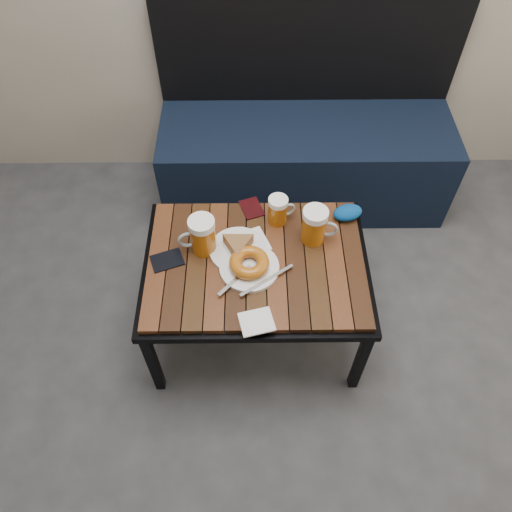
{
  "coord_description": "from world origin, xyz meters",
  "views": [
    {
      "loc": [
        -0.02,
        -0.16,
        1.94
      ],
      "look_at": [
        -0.01,
        0.94,
        0.5
      ],
      "focal_mm": 35.0,
      "sensor_mm": 36.0,
      "label": 1
    }
  ],
  "objects_px": {
    "plate_bagel": "(249,265)",
    "bench": "(304,152)",
    "beer_mug_centre": "(278,210)",
    "passport_navy": "(167,260)",
    "beer_mug_left": "(202,235)",
    "knit_pouch": "(348,213)",
    "cafe_table": "(256,268)",
    "beer_mug_right": "(315,225)",
    "plate_pie": "(238,247)",
    "passport_burgundy": "(252,208)"
  },
  "relations": [
    {
      "from": "plate_bagel",
      "to": "bench",
      "type": "bearing_deg",
      "value": 72.28
    },
    {
      "from": "bench",
      "to": "plate_bagel",
      "type": "relative_size",
      "value": 5.16
    },
    {
      "from": "beer_mug_centre",
      "to": "passport_navy",
      "type": "height_order",
      "value": "beer_mug_centre"
    },
    {
      "from": "beer_mug_left",
      "to": "knit_pouch",
      "type": "height_order",
      "value": "beer_mug_left"
    },
    {
      "from": "bench",
      "to": "cafe_table",
      "type": "relative_size",
      "value": 1.67
    },
    {
      "from": "cafe_table",
      "to": "plate_bagel",
      "type": "bearing_deg",
      "value": -123.58
    },
    {
      "from": "beer_mug_right",
      "to": "passport_navy",
      "type": "xyz_separation_m",
      "value": [
        -0.55,
        -0.1,
        -0.07
      ]
    },
    {
      "from": "bench",
      "to": "plate_pie",
      "type": "height_order",
      "value": "bench"
    },
    {
      "from": "beer_mug_centre",
      "to": "plate_pie",
      "type": "distance_m",
      "value": 0.22
    },
    {
      "from": "passport_navy",
      "to": "cafe_table",
      "type": "bearing_deg",
      "value": 69.03
    },
    {
      "from": "beer_mug_right",
      "to": "knit_pouch",
      "type": "bearing_deg",
      "value": 44.65
    },
    {
      "from": "beer_mug_right",
      "to": "plate_bagel",
      "type": "relative_size",
      "value": 0.56
    },
    {
      "from": "bench",
      "to": "knit_pouch",
      "type": "height_order",
      "value": "bench"
    },
    {
      "from": "passport_burgundy",
      "to": "beer_mug_right",
      "type": "bearing_deg",
      "value": -53.36
    },
    {
      "from": "cafe_table",
      "to": "knit_pouch",
      "type": "bearing_deg",
      "value": 30.44
    },
    {
      "from": "passport_navy",
      "to": "plate_pie",
      "type": "bearing_deg",
      "value": 78.73
    },
    {
      "from": "plate_bagel",
      "to": "knit_pouch",
      "type": "height_order",
      "value": "plate_bagel"
    },
    {
      "from": "passport_burgundy",
      "to": "plate_bagel",
      "type": "bearing_deg",
      "value": -111.39
    },
    {
      "from": "passport_navy",
      "to": "passport_burgundy",
      "type": "height_order",
      "value": "same"
    },
    {
      "from": "beer_mug_centre",
      "to": "plate_pie",
      "type": "bearing_deg",
      "value": -154.98
    },
    {
      "from": "beer_mug_centre",
      "to": "knit_pouch",
      "type": "bearing_deg",
      "value": -15.75
    },
    {
      "from": "plate_bagel",
      "to": "plate_pie",
      "type": "bearing_deg",
      "value": 116.84
    },
    {
      "from": "passport_burgundy",
      "to": "cafe_table",
      "type": "bearing_deg",
      "value": -106.26
    },
    {
      "from": "cafe_table",
      "to": "knit_pouch",
      "type": "distance_m",
      "value": 0.42
    },
    {
      "from": "beer_mug_left",
      "to": "beer_mug_centre",
      "type": "distance_m",
      "value": 0.31
    },
    {
      "from": "passport_navy",
      "to": "knit_pouch",
      "type": "distance_m",
      "value": 0.72
    },
    {
      "from": "bench",
      "to": "plate_bagel",
      "type": "bearing_deg",
      "value": -107.72
    },
    {
      "from": "bench",
      "to": "beer_mug_right",
      "type": "distance_m",
      "value": 0.77
    },
    {
      "from": "beer_mug_left",
      "to": "plate_pie",
      "type": "xyz_separation_m",
      "value": [
        0.13,
        -0.01,
        -0.05
      ]
    },
    {
      "from": "plate_bagel",
      "to": "cafe_table",
      "type": "bearing_deg",
      "value": 56.42
    },
    {
      "from": "beer_mug_centre",
      "to": "knit_pouch",
      "type": "height_order",
      "value": "beer_mug_centre"
    },
    {
      "from": "beer_mug_left",
      "to": "knit_pouch",
      "type": "bearing_deg",
      "value": -174.92
    },
    {
      "from": "beer_mug_centre",
      "to": "beer_mug_right",
      "type": "distance_m",
      "value": 0.16
    },
    {
      "from": "cafe_table",
      "to": "beer_mug_right",
      "type": "bearing_deg",
      "value": 25.31
    },
    {
      "from": "bench",
      "to": "plate_bagel",
      "type": "xyz_separation_m",
      "value": [
        -0.28,
        -0.86,
        0.22
      ]
    },
    {
      "from": "bench",
      "to": "beer_mug_left",
      "type": "xyz_separation_m",
      "value": [
        -0.45,
        -0.77,
        0.28
      ]
    },
    {
      "from": "bench",
      "to": "beer_mug_left",
      "type": "height_order",
      "value": "bench"
    },
    {
      "from": "knit_pouch",
      "to": "cafe_table",
      "type": "bearing_deg",
      "value": -149.56
    },
    {
      "from": "beer_mug_left",
      "to": "beer_mug_centre",
      "type": "xyz_separation_m",
      "value": [
        0.28,
        0.14,
        -0.02
      ]
    },
    {
      "from": "cafe_table",
      "to": "beer_mug_centre",
      "type": "bearing_deg",
      "value": 65.82
    },
    {
      "from": "beer_mug_centre",
      "to": "cafe_table",
      "type": "bearing_deg",
      "value": -133.43
    },
    {
      "from": "beer_mug_centre",
      "to": "passport_burgundy",
      "type": "relative_size",
      "value": 1.13
    },
    {
      "from": "bench",
      "to": "passport_burgundy",
      "type": "bearing_deg",
      "value": -115.14
    },
    {
      "from": "bench",
      "to": "passport_navy",
      "type": "distance_m",
      "value": 1.03
    },
    {
      "from": "beer_mug_right",
      "to": "passport_navy",
      "type": "distance_m",
      "value": 0.56
    },
    {
      "from": "passport_navy",
      "to": "plate_bagel",
      "type": "bearing_deg",
      "value": 62.03
    },
    {
      "from": "passport_navy",
      "to": "knit_pouch",
      "type": "xyz_separation_m",
      "value": [
        0.69,
        0.21,
        0.02
      ]
    },
    {
      "from": "beer_mug_right",
      "to": "beer_mug_left",
      "type": "bearing_deg",
      "value": -166.65
    },
    {
      "from": "cafe_table",
      "to": "beer_mug_right",
      "type": "height_order",
      "value": "beer_mug_right"
    },
    {
      "from": "passport_burgundy",
      "to": "plate_pie",
      "type": "bearing_deg",
      "value": -122.98
    }
  ]
}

